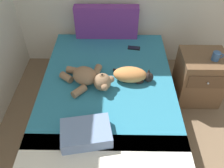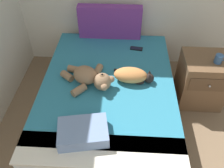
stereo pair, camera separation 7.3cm
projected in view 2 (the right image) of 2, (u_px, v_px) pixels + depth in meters
The scene contains 8 objects.
bed at pixel (108, 98), 2.59m from camera, with size 1.41×1.91×0.48m.
patterned_cushion at pixel (110, 22), 2.92m from camera, with size 0.78×0.12×0.41m.
cat at pixel (132, 75), 2.39m from camera, with size 0.42×0.26×0.15m.
teddy_bear at pixel (90, 77), 2.35m from camera, with size 0.57×0.47×0.19m.
cell_phone at pixel (136, 48), 2.85m from camera, with size 0.16×0.09×0.01m.
throw_pillow at pixel (83, 132), 1.90m from camera, with size 0.40×0.28×0.11m, color #728CB7.
nightstand at pixel (201, 80), 2.71m from camera, with size 0.49×0.48×0.60m.
mug at pixel (219, 59), 2.42m from camera, with size 0.12×0.08×0.09m.
Camera 2 is at (1.34, 1.38, 2.11)m, focal length 37.74 mm.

